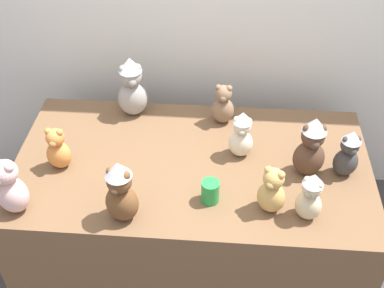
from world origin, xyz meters
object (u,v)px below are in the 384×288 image
at_px(display_table, 192,211).
at_px(teddy_bear_chestnut, 121,192).
at_px(party_cup_green, 210,192).
at_px(teddy_bear_sand, 310,197).
at_px(teddy_bear_cocoa, 311,147).
at_px(teddy_bear_ginger, 58,149).
at_px(teddy_bear_cream, 241,135).
at_px(teddy_bear_ash, 132,87).
at_px(teddy_bear_blush, 10,188).
at_px(teddy_bear_charcoal, 348,154).
at_px(teddy_bear_honey, 272,191).
at_px(teddy_bear_mocha, 223,105).

relative_size(display_table, teddy_bear_chestnut, 5.42).
bearing_deg(party_cup_green, teddy_bear_sand, -8.50).
distance_m(teddy_bear_cocoa, teddy_bear_ginger, 1.16).
relative_size(teddy_bear_chestnut, teddy_bear_cream, 1.22).
bearing_deg(teddy_bear_ash, teddy_bear_blush, -133.95).
relative_size(teddy_bear_charcoal, teddy_bear_chestnut, 0.81).
bearing_deg(teddy_bear_chestnut, display_table, 69.85).
distance_m(teddy_bear_blush, teddy_bear_ash, 0.82).
height_order(teddy_bear_sand, teddy_bear_honey, teddy_bear_sand).
distance_m(teddy_bear_mocha, party_cup_green, 0.57).
relative_size(teddy_bear_cream, teddy_bear_honey, 1.08).
bearing_deg(party_cup_green, teddy_bear_honey, -7.01).
bearing_deg(teddy_bear_honey, teddy_bear_ash, 163.46).
relative_size(teddy_bear_sand, teddy_bear_ash, 0.73).
height_order(teddy_bear_cream, teddy_bear_honey, teddy_bear_cream).
xyz_separation_m(teddy_bear_charcoal, teddy_bear_cream, (-0.48, 0.10, 0.00)).
height_order(teddy_bear_chestnut, teddy_bear_sand, teddy_bear_chestnut).
bearing_deg(display_table, teddy_bear_cream, 18.92).
distance_m(teddy_bear_cocoa, teddy_bear_mocha, 0.54).
bearing_deg(display_table, teddy_bear_ash, 132.79).
bearing_deg(teddy_bear_honey, teddy_bear_cocoa, 79.19).
distance_m(teddy_bear_ash, teddy_bear_honey, 0.95).
bearing_deg(teddy_bear_honey, display_table, 168.96).
height_order(teddy_bear_chestnut, teddy_bear_cocoa, teddy_bear_cocoa).
xyz_separation_m(teddy_bear_chestnut, teddy_bear_sand, (0.78, 0.06, -0.03)).
relative_size(teddy_bear_charcoal, teddy_bear_cocoa, 0.80).
relative_size(teddy_bear_chestnut, teddy_bear_ash, 0.92).
bearing_deg(teddy_bear_charcoal, teddy_bear_sand, -136.51).
xyz_separation_m(teddy_bear_honey, teddy_bear_ginger, (-0.98, 0.20, -0.01)).
height_order(teddy_bear_chestnut, teddy_bear_ginger, teddy_bear_chestnut).
distance_m(teddy_bear_sand, teddy_bear_ash, 1.09).
bearing_deg(teddy_bear_ginger, teddy_bear_mocha, 31.55).
xyz_separation_m(display_table, teddy_bear_chestnut, (-0.27, -0.36, 0.50)).
bearing_deg(teddy_bear_ash, teddy_bear_ginger, -137.47).
bearing_deg(teddy_bear_cream, teddy_bear_sand, -46.82).
bearing_deg(teddy_bear_chestnut, teddy_bear_honey, 24.68).
bearing_deg(teddy_bear_ginger, teddy_bear_cream, 13.39).
height_order(display_table, teddy_bear_cocoa, teddy_bear_cocoa).
distance_m(teddy_bear_blush, party_cup_green, 0.85).
height_order(teddy_bear_ash, party_cup_green, teddy_bear_ash).
xyz_separation_m(teddy_bear_sand, teddy_bear_honey, (-0.16, 0.03, -0.01)).
bearing_deg(teddy_bear_mocha, party_cup_green, -90.68).
distance_m(teddy_bear_chestnut, teddy_bear_sand, 0.78).
relative_size(teddy_bear_charcoal, teddy_bear_ginger, 1.12).
bearing_deg(teddy_bear_ginger, teddy_bear_ash, 61.14).
xyz_separation_m(teddy_bear_chestnut, teddy_bear_cocoa, (0.81, 0.34, 0.00)).
distance_m(display_table, teddy_bear_sand, 0.76).
bearing_deg(teddy_bear_chestnut, teddy_bear_cocoa, 38.96).
xyz_separation_m(teddy_bear_chestnut, teddy_bear_ginger, (-0.35, 0.29, -0.05)).
bearing_deg(teddy_bear_cream, teddy_bear_ginger, -164.01).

